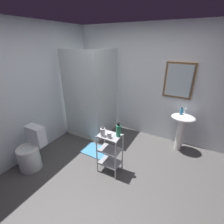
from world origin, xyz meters
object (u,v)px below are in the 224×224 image
(hand_soap_bottle, at_px, (181,111))
(bath_mat, at_px, (96,151))
(shower_stall, at_px, (93,116))
(pedestal_sink, at_px, (182,125))
(storage_cart, at_px, (110,151))
(rinse_cup, at_px, (109,135))
(toilet, at_px, (31,152))
(body_wash_bottle_green, at_px, (118,130))
(lotion_bottle_white, at_px, (103,132))

(hand_soap_bottle, height_order, bath_mat, hand_soap_bottle)
(shower_stall, xyz_separation_m, bath_mat, (0.49, -0.62, -0.45))
(pedestal_sink, bearing_deg, storage_cart, -127.56)
(storage_cart, relative_size, rinse_cup, 7.98)
(toilet, xyz_separation_m, body_wash_bottle_green, (1.43, 0.63, 0.53))
(hand_soap_bottle, distance_m, body_wash_bottle_green, 1.44)
(pedestal_sink, height_order, body_wash_bottle_green, body_wash_bottle_green)
(toilet, relative_size, rinse_cup, 8.19)
(hand_soap_bottle, bearing_deg, body_wash_bottle_green, -122.62)
(pedestal_sink, relative_size, rinse_cup, 8.73)
(storage_cart, bearing_deg, shower_stall, 136.73)
(shower_stall, distance_m, storage_cart, 1.39)
(storage_cart, relative_size, hand_soap_bottle, 5.00)
(toilet, bearing_deg, pedestal_sink, 39.13)
(pedestal_sink, xyz_separation_m, lotion_bottle_white, (-1.06, -1.33, 0.23))
(hand_soap_bottle, bearing_deg, shower_stall, -170.83)
(pedestal_sink, relative_size, bath_mat, 1.35)
(rinse_cup, bearing_deg, pedestal_sink, 54.61)
(pedestal_sink, relative_size, lotion_bottle_white, 4.92)
(storage_cart, bearing_deg, lotion_bottle_white, -143.09)
(toilet, relative_size, storage_cart, 1.03)
(shower_stall, bearing_deg, pedestal_sink, 8.84)
(storage_cart, relative_size, bath_mat, 1.23)
(storage_cart, height_order, bath_mat, storage_cart)
(toilet, relative_size, lotion_bottle_white, 4.62)
(shower_stall, xyz_separation_m, toilet, (-0.29, -1.54, -0.15))
(pedestal_sink, bearing_deg, lotion_bottle_white, -128.57)
(body_wash_bottle_green, xyz_separation_m, rinse_cup, (-0.10, -0.11, -0.06))
(hand_soap_bottle, bearing_deg, lotion_bottle_white, -126.89)
(bath_mat, bearing_deg, hand_soap_bottle, 33.16)
(pedestal_sink, distance_m, lotion_bottle_white, 1.71)
(shower_stall, bearing_deg, lotion_bottle_white, -47.84)
(lotion_bottle_white, bearing_deg, rinse_cup, 1.73)
(shower_stall, distance_m, hand_soap_bottle, 1.99)
(storage_cart, distance_m, hand_soap_bottle, 1.61)
(pedestal_sink, xyz_separation_m, body_wash_bottle_green, (-0.84, -1.21, 0.26))
(pedestal_sink, height_order, rinse_cup, rinse_cup)
(hand_soap_bottle, xyz_separation_m, bath_mat, (-1.43, -0.93, -0.87))
(rinse_cup, bearing_deg, storage_cart, 114.58)
(hand_soap_bottle, xyz_separation_m, rinse_cup, (-0.88, -1.32, -0.09))
(toilet, xyz_separation_m, rinse_cup, (1.33, 0.52, 0.47))
(shower_stall, xyz_separation_m, pedestal_sink, (1.98, 0.31, 0.12))
(lotion_bottle_white, relative_size, rinse_cup, 1.77)
(hand_soap_bottle, bearing_deg, rinse_cup, -123.57)
(hand_soap_bottle, distance_m, lotion_bottle_white, 1.66)
(storage_cart, bearing_deg, hand_soap_bottle, 54.26)
(shower_stall, relative_size, lotion_bottle_white, 12.15)
(hand_soap_bottle, height_order, rinse_cup, hand_soap_bottle)
(pedestal_sink, height_order, lotion_bottle_white, lotion_bottle_white)
(rinse_cup, distance_m, bath_mat, 1.03)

